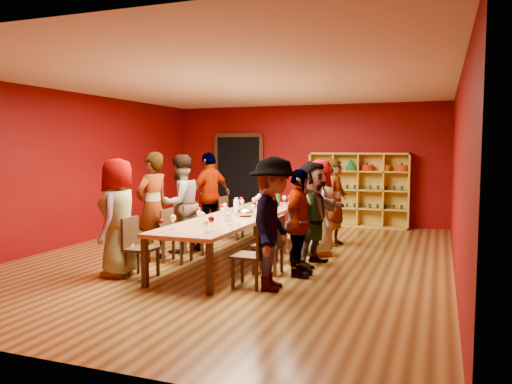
# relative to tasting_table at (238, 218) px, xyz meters

# --- Properties ---
(room_shell) EXTENTS (7.10, 9.10, 3.04)m
(room_shell) POSITION_rel_tasting_table_xyz_m (0.00, 0.00, 0.80)
(room_shell) COLOR #553816
(room_shell) RESTS_ON ground
(tasting_table) EXTENTS (1.10, 4.50, 0.75)m
(tasting_table) POSITION_rel_tasting_table_xyz_m (0.00, 0.00, 0.00)
(tasting_table) COLOR #B57A4B
(tasting_table) RESTS_ON ground
(doorway) EXTENTS (1.40, 0.17, 2.30)m
(doorway) POSITION_rel_tasting_table_xyz_m (-1.80, 4.43, 0.42)
(doorway) COLOR black
(doorway) RESTS_ON ground
(shelving_unit) EXTENTS (2.40, 0.40, 1.80)m
(shelving_unit) POSITION_rel_tasting_table_xyz_m (1.40, 4.32, 0.28)
(shelving_unit) COLOR gold
(shelving_unit) RESTS_ON ground
(chair_person_left_0) EXTENTS (0.42, 0.42, 0.89)m
(chair_person_left_0) POSITION_rel_tasting_table_xyz_m (-0.91, -1.73, -0.20)
(chair_person_left_0) COLOR black
(chair_person_left_0) RESTS_ON ground
(person_left_0) EXTENTS (0.64, 0.94, 1.76)m
(person_left_0) POSITION_rel_tasting_table_xyz_m (-1.22, -1.73, 0.18)
(person_left_0) COLOR #526DA9
(person_left_0) RESTS_ON ground
(chair_person_left_1) EXTENTS (0.42, 0.42, 0.89)m
(chair_person_left_1) POSITION_rel_tasting_table_xyz_m (-0.91, -0.67, -0.20)
(chair_person_left_1) COLOR black
(chair_person_left_1) RESTS_ON ground
(person_left_1) EXTENTS (0.63, 0.77, 1.84)m
(person_left_1) POSITION_rel_tasting_table_xyz_m (-1.29, -0.67, 0.22)
(person_left_1) COLOR pink
(person_left_1) RESTS_ON ground
(chair_person_left_2) EXTENTS (0.42, 0.42, 0.89)m
(chair_person_left_2) POSITION_rel_tasting_table_xyz_m (-0.91, 0.08, -0.20)
(chair_person_left_2) COLOR black
(chair_person_left_2) RESTS_ON ground
(person_left_2) EXTENTS (0.77, 0.99, 1.79)m
(person_left_2) POSITION_rel_tasting_table_xyz_m (-1.18, 0.08, 0.20)
(person_left_2) COLOR #6094C7
(person_left_2) RESTS_ON ground
(chair_person_left_4) EXTENTS (0.42, 0.42, 0.89)m
(chair_person_left_4) POSITION_rel_tasting_table_xyz_m (-0.91, 1.65, -0.20)
(chair_person_left_4) COLOR black
(chair_person_left_4) RESTS_ON ground
(person_left_4) EXTENTS (0.86, 1.17, 1.82)m
(person_left_4) POSITION_rel_tasting_table_xyz_m (-1.33, 1.65, 0.21)
(person_left_4) COLOR #515156
(person_left_4) RESTS_ON ground
(chair_person_right_0) EXTENTS (0.42, 0.42, 0.89)m
(chair_person_right_0) POSITION_rel_tasting_table_xyz_m (0.91, -1.63, -0.20)
(chair_person_right_0) COLOR black
(chair_person_right_0) RESTS_ON ground
(person_right_0) EXTENTS (0.59, 1.20, 1.80)m
(person_right_0) POSITION_rel_tasting_table_xyz_m (1.18, -1.63, 0.20)
(person_right_0) COLOR #4B4B50
(person_right_0) RESTS_ON ground
(chair_person_right_1) EXTENTS (0.42, 0.42, 0.89)m
(chair_person_right_1) POSITION_rel_tasting_table_xyz_m (0.91, -0.84, -0.20)
(chair_person_right_1) COLOR black
(chair_person_right_1) RESTS_ON ground
(person_right_1) EXTENTS (0.43, 0.94, 1.60)m
(person_right_1) POSITION_rel_tasting_table_xyz_m (1.31, -0.84, 0.10)
(person_right_1) COLOR silver
(person_right_1) RESTS_ON ground
(chair_person_right_2) EXTENTS (0.42, 0.42, 0.89)m
(chair_person_right_2) POSITION_rel_tasting_table_xyz_m (0.91, -0.05, -0.20)
(chair_person_right_2) COLOR black
(chair_person_right_2) RESTS_ON ground
(person_right_2) EXTENTS (0.81, 1.64, 1.70)m
(person_right_2) POSITION_rel_tasting_table_xyz_m (1.32, -0.05, 0.15)
(person_right_2) COLOR #131734
(person_right_2) RESTS_ON ground
(chair_person_right_3) EXTENTS (0.42, 0.42, 0.89)m
(chair_person_right_3) POSITION_rel_tasting_table_xyz_m (0.91, 0.74, -0.20)
(chair_person_right_3) COLOR black
(chair_person_right_3) RESTS_ON ground
(person_right_3) EXTENTS (0.76, 0.95, 1.71)m
(person_right_3) POSITION_rel_tasting_table_xyz_m (1.25, 0.74, 0.15)
(person_right_3) COLOR #CF8B8C
(person_right_3) RESTS_ON ground
(chair_person_right_4) EXTENTS (0.42, 0.42, 0.89)m
(chair_person_right_4) POSITION_rel_tasting_table_xyz_m (0.91, 1.74, -0.20)
(chair_person_right_4) COLOR black
(chair_person_right_4) RESTS_ON ground
(person_right_4) EXTENTS (0.53, 0.67, 1.69)m
(person_right_4) POSITION_rel_tasting_table_xyz_m (1.35, 1.74, 0.15)
(person_right_4) COLOR #141639
(person_right_4) RESTS_ON ground
(wine_glass_0) EXTENTS (0.08, 0.08, 0.20)m
(wine_glass_0) POSITION_rel_tasting_table_xyz_m (0.29, 1.76, 0.19)
(wine_glass_0) COLOR white
(wine_glass_0) RESTS_ON tasting_table
(wine_glass_1) EXTENTS (0.07, 0.07, 0.18)m
(wine_glass_1) POSITION_rel_tasting_table_xyz_m (0.30, -0.82, 0.18)
(wine_glass_1) COLOR white
(wine_glass_1) RESTS_ON tasting_table
(wine_glass_2) EXTENTS (0.08, 0.08, 0.21)m
(wine_glass_2) POSITION_rel_tasting_table_xyz_m (-0.05, -1.29, 0.20)
(wine_glass_2) COLOR white
(wine_glass_2) RESTS_ON tasting_table
(wine_glass_3) EXTENTS (0.08, 0.08, 0.20)m
(wine_glass_3) POSITION_rel_tasting_table_xyz_m (-0.27, -0.12, 0.19)
(wine_glass_3) COLOR white
(wine_glass_3) RESTS_ON tasting_table
(wine_glass_4) EXTENTS (0.08, 0.08, 0.19)m
(wine_glass_4) POSITION_rel_tasting_table_xyz_m (-0.27, -0.97, 0.19)
(wine_glass_4) COLOR white
(wine_glass_4) RESTS_ON tasting_table
(wine_glass_5) EXTENTS (0.08, 0.08, 0.21)m
(wine_glass_5) POSITION_rel_tasting_table_xyz_m (0.32, -0.13, 0.20)
(wine_glass_5) COLOR white
(wine_glass_5) RESTS_ON tasting_table
(wine_glass_6) EXTENTS (0.09, 0.09, 0.22)m
(wine_glass_6) POSITION_rel_tasting_table_xyz_m (-0.34, 0.97, 0.21)
(wine_glass_6) COLOR white
(wine_glass_6) RESTS_ON tasting_table
(wine_glass_7) EXTENTS (0.08, 0.08, 0.19)m
(wine_glass_7) POSITION_rel_tasting_table_xyz_m (0.33, 1.91, 0.19)
(wine_glass_7) COLOR white
(wine_glass_7) RESTS_ON tasting_table
(wine_glass_8) EXTENTS (0.07, 0.07, 0.18)m
(wine_glass_8) POSITION_rel_tasting_table_xyz_m (-0.10, -0.45, 0.18)
(wine_glass_8) COLOR white
(wine_glass_8) RESTS_ON tasting_table
(wine_glass_9) EXTENTS (0.07, 0.07, 0.18)m
(wine_glass_9) POSITION_rel_tasting_table_xyz_m (0.29, 0.99, 0.18)
(wine_glass_9) COLOR white
(wine_glass_9) RESTS_ON tasting_table
(wine_glass_10) EXTENTS (0.09, 0.09, 0.21)m
(wine_glass_10) POSITION_rel_tasting_table_xyz_m (-0.28, 1.79, 0.21)
(wine_glass_10) COLOR white
(wine_glass_10) RESTS_ON tasting_table
(wine_glass_11) EXTENTS (0.08, 0.08, 0.20)m
(wine_glass_11) POSITION_rel_tasting_table_xyz_m (0.26, -1.05, 0.19)
(wine_glass_11) COLOR white
(wine_glass_11) RESTS_ON tasting_table
(wine_glass_12) EXTENTS (0.07, 0.07, 0.18)m
(wine_glass_12) POSITION_rel_tasting_table_xyz_m (0.28, -1.83, 0.18)
(wine_glass_12) COLOR white
(wine_glass_12) RESTS_ON tasting_table
(wine_glass_13) EXTENTS (0.09, 0.09, 0.21)m
(wine_glass_13) POSITION_rel_tasting_table_xyz_m (0.16, 0.35, 0.21)
(wine_glass_13) COLOR white
(wine_glass_13) RESTS_ON tasting_table
(wine_glass_14) EXTENTS (0.09, 0.09, 0.22)m
(wine_glass_14) POSITION_rel_tasting_table_xyz_m (-0.35, -0.83, 0.21)
(wine_glass_14) COLOR white
(wine_glass_14) RESTS_ON tasting_table
(wine_glass_15) EXTENTS (0.07, 0.07, 0.18)m
(wine_glass_15) POSITION_rel_tasting_table_xyz_m (-0.21, 1.30, 0.18)
(wine_glass_15) COLOR white
(wine_glass_15) RESTS_ON tasting_table
(wine_glass_16) EXTENTS (0.08, 0.08, 0.19)m
(wine_glass_16) POSITION_rel_tasting_table_xyz_m (-0.26, 0.82, 0.19)
(wine_glass_16) COLOR white
(wine_glass_16) RESTS_ON tasting_table
(wine_glass_17) EXTENTS (0.08, 0.08, 0.20)m
(wine_glass_17) POSITION_rel_tasting_table_xyz_m (0.28, 0.00, 0.20)
(wine_glass_17) COLOR white
(wine_glass_17) RESTS_ON tasting_table
(wine_glass_18) EXTENTS (0.09, 0.09, 0.21)m
(wine_glass_18) POSITION_rel_tasting_table_xyz_m (-0.30, -1.73, 0.21)
(wine_glass_18) COLOR white
(wine_glass_18) RESTS_ON tasting_table
(wine_glass_19) EXTENTS (0.08, 0.08, 0.19)m
(wine_glass_19) POSITION_rel_tasting_table_xyz_m (-0.31, 0.12, 0.19)
(wine_glass_19) COLOR white
(wine_glass_19) RESTS_ON tasting_table
(wine_glass_20) EXTENTS (0.07, 0.07, 0.18)m
(wine_glass_20) POSITION_rel_tasting_table_xyz_m (-0.26, 1.62, 0.18)
(wine_glass_20) COLOR white
(wine_glass_20) RESTS_ON tasting_table
(wine_glass_21) EXTENTS (0.07, 0.07, 0.18)m
(wine_glass_21) POSITION_rel_tasting_table_xyz_m (-0.33, -2.00, 0.18)
(wine_glass_21) COLOR white
(wine_glass_21) RESTS_ON tasting_table
(wine_glass_22) EXTENTS (0.09, 0.09, 0.22)m
(wine_glass_22) POSITION_rel_tasting_table_xyz_m (0.28, -1.68, 0.21)
(wine_glass_22) COLOR white
(wine_glass_22) RESTS_ON tasting_table
(spittoon_bowl) EXTENTS (0.28, 0.28, 0.15)m
(spittoon_bowl) POSITION_rel_tasting_table_xyz_m (0.16, -0.10, 0.12)
(spittoon_bowl) COLOR silver
(spittoon_bowl) RESTS_ON tasting_table
(carafe_a) EXTENTS (0.12, 0.12, 0.27)m
(carafe_a) POSITION_rel_tasting_table_xyz_m (-0.19, 0.35, 0.17)
(carafe_a) COLOR white
(carafe_a) RESTS_ON tasting_table
(carafe_b) EXTENTS (0.09, 0.09, 0.23)m
(carafe_b) POSITION_rel_tasting_table_xyz_m (0.12, -0.76, 0.15)
(carafe_b) COLOR white
(carafe_b) RESTS_ON tasting_table
(wine_bottle) EXTENTS (0.09, 0.09, 0.35)m
(wine_bottle) POSITION_rel_tasting_table_xyz_m (0.23, 1.51, 0.18)
(wine_bottle) COLOR #133518
(wine_bottle) RESTS_ON tasting_table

